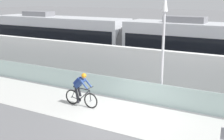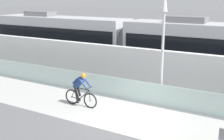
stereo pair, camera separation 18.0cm
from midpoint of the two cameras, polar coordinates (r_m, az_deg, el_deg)
ground_plane at (r=12.62m, az=2.10°, el=-8.90°), size 200.00×200.00×0.00m
bike_path_deck at (r=12.62m, az=2.10°, el=-8.88°), size 32.00×3.20×0.01m
glass_parapet at (r=14.00m, az=5.62°, el=-4.31°), size 32.00×0.05×1.04m
concrete_barrier_wall at (r=15.43m, az=8.40°, el=-0.25°), size 32.00×0.36×2.28m
tram_rail_near at (r=17.99m, az=11.15°, el=-2.02°), size 32.00×0.08×0.01m
tram_rail_far at (r=19.31m, az=12.51°, el=-0.96°), size 32.00×0.08×0.01m
tram at (r=19.47m, az=2.71°, el=5.18°), size 22.56×2.54×3.81m
cyclist_on_bike at (r=13.46m, az=-6.50°, el=-3.85°), size 1.77×0.58×1.61m
lamp_post_antenna at (r=13.36m, az=9.67°, el=6.88°), size 0.28×0.28×5.20m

